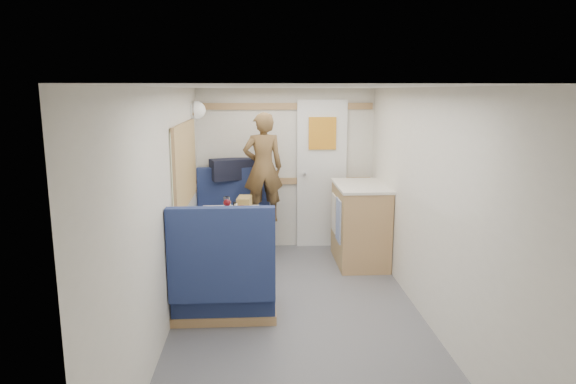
{
  "coord_description": "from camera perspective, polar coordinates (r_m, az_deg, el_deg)",
  "views": [
    {
      "loc": [
        -0.33,
        -4.12,
        1.98
      ],
      "look_at": [
        -0.05,
        0.9,
        0.97
      ],
      "focal_mm": 32.0,
      "sensor_mm": 36.0,
      "label": 1
    }
  ],
  "objects": [
    {
      "name": "duffel_bag",
      "position": [
        6.32,
        -6.22,
        2.56
      ],
      "size": [
        0.57,
        0.41,
        0.25
      ],
      "primitive_type": "cube",
      "rotation": [
        0.0,
        0.0,
        0.35
      ],
      "color": "black",
      "rests_on": "ledge"
    },
    {
      "name": "tumbler_left",
      "position": [
        5.01,
        -8.77,
        -2.77
      ],
      "size": [
        0.06,
        0.06,
        0.1
      ],
      "primitive_type": "cylinder",
      "color": "white",
      "rests_on": "dinette_table"
    },
    {
      "name": "tumbler_mid",
      "position": [
        5.64,
        -6.82,
        -1.1
      ],
      "size": [
        0.07,
        0.07,
        0.11
      ],
      "primitive_type": "cylinder",
      "color": "white",
      "rests_on": "dinette_table"
    },
    {
      "name": "dome_light",
      "position": [
        6.02,
        -10.11,
        8.95
      ],
      "size": [
        0.2,
        0.2,
        0.2
      ],
      "primitive_type": "sphere",
      "color": "white",
      "rests_on": "wall_left"
    },
    {
      "name": "wall_back",
      "position": [
        6.45,
        -0.25,
        2.58
      ],
      "size": [
        2.2,
        0.02,
        2.0
      ],
      "primitive_type": "cube",
      "color": "silver",
      "rests_on": "floor"
    },
    {
      "name": "wall_right",
      "position": [
        4.47,
        15.55,
        -1.76
      ],
      "size": [
        0.02,
        4.5,
        2.0
      ],
      "primitive_type": "cube",
      "color": "silver",
      "rests_on": "floor"
    },
    {
      "name": "galley_counter",
      "position": [
        5.98,
        7.97,
        -3.46
      ],
      "size": [
        0.57,
        0.92,
        0.92
      ],
      "color": "#A07F48",
      "rests_on": "floor"
    },
    {
      "name": "tumbler_right",
      "position": [
        5.4,
        -6.74,
        -1.6
      ],
      "size": [
        0.08,
        0.08,
        0.12
      ],
      "primitive_type": "cylinder",
      "color": "silver",
      "rests_on": "dinette_table"
    },
    {
      "name": "cheese_block",
      "position": [
        5.11,
        -5.84,
        -2.6
      ],
      "size": [
        0.12,
        0.09,
        0.04
      ],
      "primitive_type": "cube",
      "rotation": [
        0.0,
        0.0,
        0.28
      ],
      "color": "#E5D584",
      "rests_on": "tray"
    },
    {
      "name": "orange_fruit",
      "position": [
        5.19,
        -5.73,
        -2.13
      ],
      "size": [
        0.08,
        0.08,
        0.08
      ],
      "primitive_type": "sphere",
      "color": "orange",
      "rests_on": "tray"
    },
    {
      "name": "bread_loaf",
      "position": [
        5.63,
        -4.88,
        -1.09
      ],
      "size": [
        0.17,
        0.28,
        0.11
      ],
      "primitive_type": "cube",
      "rotation": [
        0.0,
        0.0,
        -0.11
      ],
      "color": "olive",
      "rests_on": "dinette_table"
    },
    {
      "name": "tray",
      "position": [
        5.0,
        -5.2,
        -3.22
      ],
      "size": [
        0.39,
        0.44,
        0.02
      ],
      "primitive_type": "cube",
      "rotation": [
        0.0,
        0.0,
        0.39
      ],
      "color": "silver",
      "rests_on": "dinette_table"
    },
    {
      "name": "oak_trim_low",
      "position": [
        6.46,
        -0.24,
        1.23
      ],
      "size": [
        2.15,
        0.02,
        0.08
      ],
      "primitive_type": "cube",
      "color": "#A07F48",
      "rests_on": "wall_back"
    },
    {
      "name": "ledge",
      "position": [
        6.35,
        -6.06,
        1.26
      ],
      "size": [
        0.9,
        0.14,
        0.04
      ],
      "primitive_type": "cube",
      "color": "#A07F48",
      "rests_on": "bench_far"
    },
    {
      "name": "bench_far",
      "position": [
        6.22,
        -6.06,
        -4.41
      ],
      "size": [
        0.9,
        0.59,
        1.05
      ],
      "color": "#171C4C",
      "rests_on": "floor"
    },
    {
      "name": "rear_door",
      "position": [
        6.47,
        3.75,
        2.32
      ],
      "size": [
        0.62,
        0.12,
        1.86
      ],
      "color": "white",
      "rests_on": "wall_back"
    },
    {
      "name": "side_window",
      "position": [
        5.23,
        -11.44,
        3.06
      ],
      "size": [
        0.04,
        1.3,
        0.72
      ],
      "primitive_type": "cube",
      "color": "#B4BEA1",
      "rests_on": "wall_left"
    },
    {
      "name": "person",
      "position": [
        5.98,
        -2.79,
        2.74
      ],
      "size": [
        0.51,
        0.37,
        1.28
      ],
      "primitive_type": "imported",
      "rotation": [
        0.0,
        0.0,
        3.29
      ],
      "color": "brown",
      "rests_on": "bench_far"
    },
    {
      "name": "oak_trim_high",
      "position": [
        6.36,
        -0.24,
        9.51
      ],
      "size": [
        2.15,
        0.02,
        0.08
      ],
      "primitive_type": "cube",
      "color": "#A07F48",
      "rests_on": "wall_back"
    },
    {
      "name": "bench_near",
      "position": [
        4.59,
        -7.09,
        -10.25
      ],
      "size": [
        0.9,
        0.59,
        1.05
      ],
      "color": "#171C4C",
      "rests_on": "floor"
    },
    {
      "name": "dinette_table",
      "position": [
        5.32,
        -6.55,
        -4.17
      ],
      "size": [
        0.62,
        0.92,
        0.72
      ],
      "color": "white",
      "rests_on": "floor"
    },
    {
      "name": "pepper_grinder",
      "position": [
        5.42,
        -5.92,
        -1.63
      ],
      "size": [
        0.04,
        0.04,
        0.1
      ],
      "primitive_type": "cylinder",
      "color": "black",
      "rests_on": "dinette_table"
    },
    {
      "name": "floor",
      "position": [
        4.58,
        1.29,
        -14.27
      ],
      "size": [
        4.5,
        4.5,
        0.0
      ],
      "primitive_type": "plane",
      "color": "#515156",
      "rests_on": "ground"
    },
    {
      "name": "ceiling",
      "position": [
        4.14,
        1.41,
        11.6
      ],
      "size": [
        4.5,
        4.5,
        0.0
      ],
      "primitive_type": "plane",
      "rotation": [
        3.14,
        0.0,
        0.0
      ],
      "color": "silver",
      "rests_on": "wall_back"
    },
    {
      "name": "beer_glass",
      "position": [
        5.24,
        -5.17,
        -2.07
      ],
      "size": [
        0.06,
        0.06,
        0.1
      ],
      "primitive_type": "cylinder",
      "color": "brown",
      "rests_on": "dinette_table"
    },
    {
      "name": "wine_glass",
      "position": [
        5.25,
        -6.79,
        -1.27
      ],
      "size": [
        0.08,
        0.08,
        0.17
      ],
      "color": "white",
      "rests_on": "dinette_table"
    },
    {
      "name": "salt_grinder",
      "position": [
        5.42,
        -5.83,
        -1.73
      ],
      "size": [
        0.03,
        0.03,
        0.09
      ],
      "primitive_type": "cylinder",
      "color": "white",
      "rests_on": "dinette_table"
    },
    {
      "name": "wall_left",
      "position": [
        4.3,
        -13.42,
        -2.15
      ],
      "size": [
        0.02,
        4.5,
        2.0
      ],
      "primitive_type": "cube",
      "color": "silver",
      "rests_on": "floor"
    }
  ]
}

